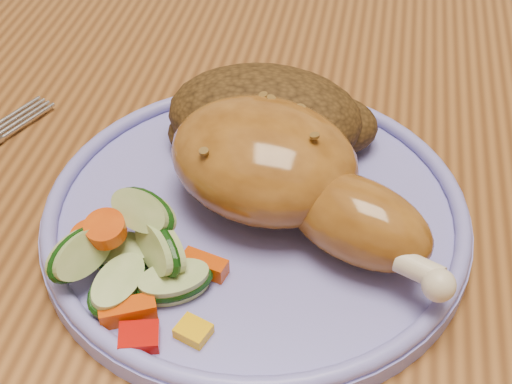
# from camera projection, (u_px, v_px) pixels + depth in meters

# --- Properties ---
(dining_table) EXTENTS (0.90, 1.40, 0.75)m
(dining_table) POSITION_uv_depth(u_px,v_px,m) (330.00, 221.00, 0.56)
(dining_table) COLOR brown
(dining_table) RESTS_ON ground
(chair_far) EXTENTS (0.42, 0.42, 0.91)m
(chair_far) POSITION_uv_depth(u_px,v_px,m) (365.00, 23.00, 1.13)
(chair_far) COLOR #4C2D16
(chair_far) RESTS_ON ground
(plate) EXTENTS (0.26, 0.26, 0.01)m
(plate) POSITION_uv_depth(u_px,v_px,m) (256.00, 217.00, 0.44)
(plate) COLOR #7572CF
(plate) RESTS_ON dining_table
(plate_rim) EXTENTS (0.26, 0.26, 0.01)m
(plate_rim) POSITION_uv_depth(u_px,v_px,m) (256.00, 204.00, 0.43)
(plate_rim) COLOR #7572CF
(plate_rim) RESTS_ON plate
(chicken_leg) EXTENTS (0.18, 0.14, 0.06)m
(chicken_leg) POSITION_uv_depth(u_px,v_px,m) (285.00, 173.00, 0.41)
(chicken_leg) COLOR #8F571E
(chicken_leg) RESTS_ON plate
(rice_pilaf) EXTENTS (0.14, 0.09, 0.06)m
(rice_pilaf) POSITION_uv_depth(u_px,v_px,m) (269.00, 119.00, 0.46)
(rice_pilaf) COLOR #412A10
(rice_pilaf) RESTS_ON plate
(vegetable_pile) EXTENTS (0.10, 0.10, 0.05)m
(vegetable_pile) POSITION_uv_depth(u_px,v_px,m) (132.00, 258.00, 0.38)
(vegetable_pile) COLOR #A50A05
(vegetable_pile) RESTS_ON plate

